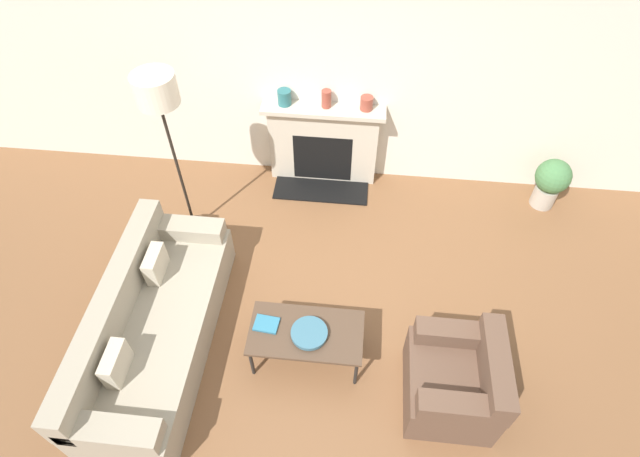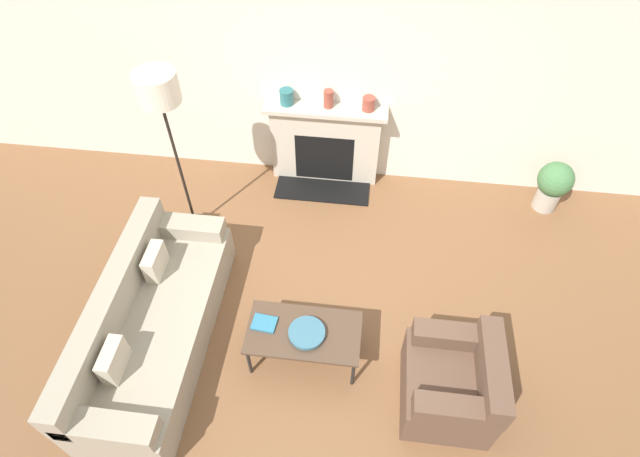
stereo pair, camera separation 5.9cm
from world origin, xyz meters
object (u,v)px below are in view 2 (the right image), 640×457
object	(u,v)px
couch	(152,324)
mantel_vase_left	(287,97)
mantel_vase_center_left	(328,99)
potted_plant	(554,184)
bowl	(307,333)
fireplace	(325,145)
armchair_near	(453,383)
mantel_vase_center_right	(369,104)
floor_lamp	(161,101)
book	(264,323)
coffee_table	(304,334)

from	to	relation	value
couch	mantel_vase_left	xyz separation A→B (m)	(0.88, 2.47, 0.82)
mantel_vase_center_left	potted_plant	world-z (taller)	mantel_vase_center_left
bowl	mantel_vase_center_left	distance (m)	2.58
fireplace	armchair_near	size ratio (longest dim) A/B	1.70
mantel_vase_center_left	mantel_vase_center_right	distance (m)	0.44
bowl	mantel_vase_center_right	size ratio (longest dim) A/B	2.12
floor_lamp	bowl	bearing A→B (deg)	-44.47
couch	mantel_vase_left	world-z (taller)	mantel_vase_left
bowl	book	world-z (taller)	bowl
book	armchair_near	bearing A→B (deg)	-4.95
couch	mantel_vase_center_left	world-z (taller)	mantel_vase_center_left
coffee_table	mantel_vase_center_right	distance (m)	2.59
book	floor_lamp	world-z (taller)	floor_lamp
couch	mantel_vase_center_right	size ratio (longest dim) A/B	14.79
coffee_table	mantel_vase_center_right	world-z (taller)	mantel_vase_center_right
mantel_vase_center_left	coffee_table	bearing A→B (deg)	-88.53
book	mantel_vase_center_right	size ratio (longest dim) A/B	1.50
mantel_vase_center_right	fireplace	bearing A→B (deg)	-178.12
fireplace	couch	world-z (taller)	fireplace
couch	mantel_vase_left	size ratio (longest dim) A/B	12.97
armchair_near	potted_plant	xyz separation A→B (m)	(1.25, 2.50, 0.05)
armchair_near	book	xyz separation A→B (m)	(-1.64, 0.30, 0.13)
mantel_vase_center_left	potted_plant	distance (m)	2.72
floor_lamp	potted_plant	bearing A→B (deg)	11.17
book	potted_plant	xyz separation A→B (m)	(2.89, 2.20, -0.07)
fireplace	bowl	world-z (taller)	fireplace
coffee_table	floor_lamp	world-z (taller)	floor_lamp
floor_lamp	mantel_vase_center_left	bearing A→B (deg)	35.79
book	floor_lamp	xyz separation A→B (m)	(-1.11, 1.41, 1.24)
fireplace	mantel_vase_center_left	world-z (taller)	mantel_vase_center_left
coffee_table	potted_plant	size ratio (longest dim) A/B	1.57
couch	mantel_vase_center_left	bearing A→B (deg)	-28.40
book	mantel_vase_center_left	xyz separation A→B (m)	(0.29, 2.43, 0.69)
potted_plant	mantel_vase_left	bearing A→B (deg)	175.86
bowl	armchair_near	bearing A→B (deg)	-10.79
bowl	mantel_vase_center_left	bearing A→B (deg)	92.19
mantel_vase_left	mantel_vase_center_left	bearing A→B (deg)	0.00
coffee_table	floor_lamp	size ratio (longest dim) A/B	0.51
bowl	mantel_vase_center_left	world-z (taller)	mantel_vase_center_left
coffee_table	mantel_vase_left	size ratio (longest dim) A/B	5.82
fireplace	floor_lamp	bearing A→B (deg)	-144.05
book	mantel_vase_left	world-z (taller)	mantel_vase_left
couch	book	xyz separation A→B (m)	(1.05, 0.05, 0.15)
bowl	book	size ratio (longest dim) A/B	1.42
mantel_vase_left	potted_plant	size ratio (longest dim) A/B	0.27
mantel_vase_left	fireplace	bearing A→B (deg)	-2.04
bowl	potted_plant	xyz separation A→B (m)	(2.51, 2.26, -0.09)
fireplace	mantel_vase_center_right	world-z (taller)	mantel_vase_center_right
coffee_table	potted_plant	distance (m)	3.38
armchair_near	floor_lamp	bearing A→B (deg)	-121.84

